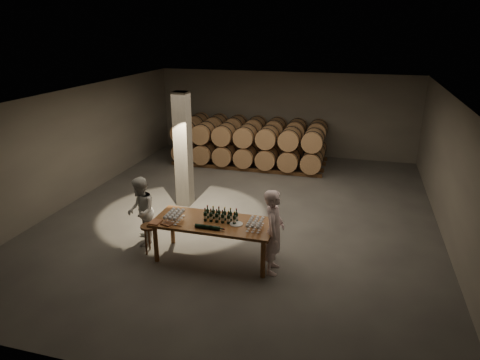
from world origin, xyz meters
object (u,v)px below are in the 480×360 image
(plate, at_px, (236,224))
(notebook_near, at_px, (167,224))
(tasting_table, at_px, (214,226))
(bottle_cluster, at_px, (221,216))
(person_man, at_px, (274,232))
(person_woman, at_px, (141,211))
(stool, at_px, (150,230))

(plate, distance_m, notebook_near, 1.45)
(tasting_table, distance_m, bottle_cluster, 0.26)
(bottle_cluster, height_order, person_man, person_man)
(plate, height_order, notebook_near, notebook_near)
(person_woman, bearing_deg, notebook_near, 30.33)
(plate, bearing_deg, stool, -176.80)
(notebook_near, relative_size, person_woman, 0.14)
(person_man, height_order, person_woman, person_man)
(stool, bearing_deg, bottle_cluster, 6.21)
(tasting_table, xyz_separation_m, person_man, (1.33, -0.13, 0.11))
(notebook_near, relative_size, stool, 0.35)
(plate, bearing_deg, bottle_cluster, 169.78)
(stool, bearing_deg, person_woman, 137.11)
(person_woman, bearing_deg, stool, 20.86)
(bottle_cluster, relative_size, person_woman, 0.45)
(person_woman, bearing_deg, plate, 57.82)
(person_man, distance_m, person_woman, 3.21)
(notebook_near, height_order, person_man, person_man)
(plate, xyz_separation_m, person_man, (0.83, -0.13, -0.00))
(plate, distance_m, person_man, 0.84)
(plate, bearing_deg, tasting_table, 179.60)
(plate, height_order, stool, plate)
(notebook_near, distance_m, stool, 0.74)
(notebook_near, xyz_separation_m, person_woman, (-0.96, 0.63, -0.11))
(tasting_table, xyz_separation_m, notebook_near, (-0.90, -0.39, 0.12))
(person_man, bearing_deg, tasting_table, 79.84)
(bottle_cluster, height_order, person_woman, person_woman)
(bottle_cluster, bearing_deg, stool, -173.79)
(stool, bearing_deg, notebook_near, -25.71)
(bottle_cluster, relative_size, stool, 1.09)
(tasting_table, xyz_separation_m, bottle_cluster, (0.14, 0.06, 0.21))
(bottle_cluster, distance_m, plate, 0.38)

